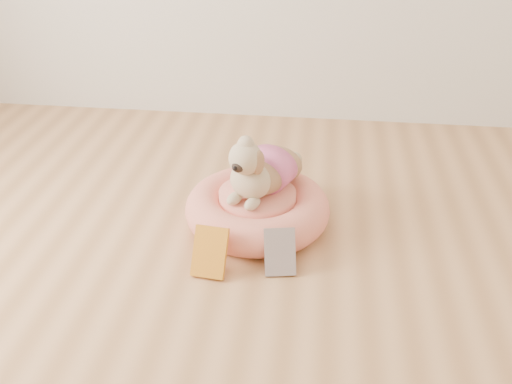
# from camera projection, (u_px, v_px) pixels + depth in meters

# --- Properties ---
(pet_bed) EXTENTS (0.62, 0.62, 0.16)m
(pet_bed) POSITION_uv_depth(u_px,v_px,m) (257.00, 209.00, 2.45)
(pet_bed) COLOR #EA785B
(pet_bed) RESTS_ON floor
(dog) EXTENTS (0.43, 0.50, 0.31)m
(dog) POSITION_uv_depth(u_px,v_px,m) (261.00, 159.00, 2.34)
(dog) COLOR brown
(dog) RESTS_ON pet_bed
(book_yellow) EXTENTS (0.14, 0.14, 0.18)m
(book_yellow) POSITION_uv_depth(u_px,v_px,m) (210.00, 252.00, 2.15)
(book_yellow) COLOR gold
(book_yellow) RESTS_ON floor
(book_white) EXTENTS (0.14, 0.12, 0.17)m
(book_white) POSITION_uv_depth(u_px,v_px,m) (280.00, 252.00, 2.16)
(book_white) COLOR white
(book_white) RESTS_ON floor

